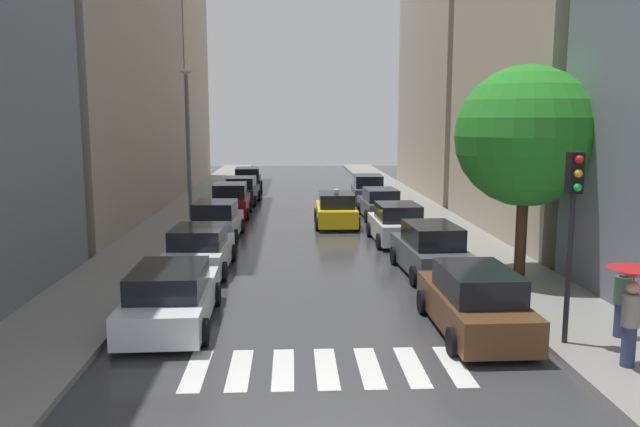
{
  "coord_description": "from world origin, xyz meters",
  "views": [
    {
      "loc": [
        -0.7,
        -8.96,
        5.16
      ],
      "look_at": [
        0.44,
        15.76,
        1.39
      ],
      "focal_mm": 35.02,
      "sensor_mm": 36.0,
      "label": 1
    }
  ],
  "objects": [
    {
      "name": "sidewalk_right",
      "position": [
        6.5,
        24.0,
        0.07
      ],
      "size": [
        3.0,
        72.0,
        0.15
      ],
      "primitive_type": "cube",
      "color": "gray",
      "rests_on": "ground"
    },
    {
      "name": "ground_plane",
      "position": [
        0.0,
        24.0,
        -0.02
      ],
      "size": [
        28.0,
        72.0,
        0.04
      ],
      "primitive_type": "cube",
      "color": "#38383A"
    },
    {
      "name": "parked_car_left_fifth",
      "position": [
        -3.75,
        29.37,
        0.77
      ],
      "size": [
        2.18,
        4.24,
        1.64
      ],
      "rotation": [
        0.0,
        0.0,
        1.53
      ],
      "color": "black",
      "rests_on": "ground"
    },
    {
      "name": "parked_car_left_second",
      "position": [
        -3.84,
        11.94,
        0.74
      ],
      "size": [
        2.19,
        4.28,
        1.57
      ],
      "rotation": [
        0.0,
        0.0,
        1.55
      ],
      "color": "silver",
      "rests_on": "ground"
    },
    {
      "name": "pedestrian_foreground",
      "position": [
        6.14,
        2.87,
        1.65
      ],
      "size": [
        1.03,
        1.03,
        2.05
      ],
      "rotation": [
        0.0,
        0.0,
        5.79
      ],
      "color": "navy",
      "rests_on": "sidewalk_right"
    },
    {
      "name": "traffic_light_right_corner",
      "position": [
        5.45,
        4.26,
        3.29
      ],
      "size": [
        0.3,
        0.42,
        4.3
      ],
      "color": "black",
      "rests_on": "sidewalk_right"
    },
    {
      "name": "parked_car_right_fifth",
      "position": [
        3.98,
        28.83,
        0.83
      ],
      "size": [
        2.21,
        4.49,
        1.78
      ],
      "rotation": [
        0.0,
        0.0,
        1.53
      ],
      "color": "#474C51",
      "rests_on": "ground"
    },
    {
      "name": "building_right_far",
      "position": [
        11.0,
        34.02,
        9.74
      ],
      "size": [
        6.0,
        15.71,
        19.48
      ],
      "primitive_type": "cube",
      "color": "#B2A38C",
      "rests_on": "ground"
    },
    {
      "name": "parked_car_right_third",
      "position": [
        3.71,
        16.62,
        0.78
      ],
      "size": [
        2.18,
        4.08,
        1.67
      ],
      "rotation": [
        0.0,
        0.0,
        1.59
      ],
      "color": "silver",
      "rests_on": "ground"
    },
    {
      "name": "parked_car_right_nearest",
      "position": [
        3.71,
        5.43,
        0.77
      ],
      "size": [
        2.06,
        4.61,
        1.64
      ],
      "rotation": [
        0.0,
        0.0,
        1.58
      ],
      "color": "brown",
      "rests_on": "ground"
    },
    {
      "name": "parked_car_right_second",
      "position": [
        3.91,
        11.19,
        0.8
      ],
      "size": [
        2.15,
        4.56,
        1.73
      ],
      "rotation": [
        0.0,
        0.0,
        1.62
      ],
      "color": "#474C51",
      "rests_on": "ground"
    },
    {
      "name": "parked_car_left_third",
      "position": [
        -3.98,
        17.84,
        0.77
      ],
      "size": [
        2.26,
        4.09,
        1.65
      ],
      "rotation": [
        0.0,
        0.0,
        1.53
      ],
      "color": "#B2B7BF",
      "rests_on": "ground"
    },
    {
      "name": "sidewalk_left",
      "position": [
        -6.5,
        24.0,
        0.07
      ],
      "size": [
        3.0,
        72.0,
        0.15
      ],
      "primitive_type": "cube",
      "color": "gray",
      "rests_on": "ground"
    },
    {
      "name": "parked_car_left_nearest",
      "position": [
        -3.75,
        6.35,
        0.73
      ],
      "size": [
        2.26,
        4.8,
        1.53
      ],
      "rotation": [
        0.0,
        0.0,
        1.59
      ],
      "color": "silver",
      "rests_on": "ground"
    },
    {
      "name": "building_left_far",
      "position": [
        -11.0,
        41.6,
        11.0
      ],
      "size": [
        6.0,
        12.27,
        21.99
      ],
      "primitive_type": "cube",
      "color": "#B2A38C",
      "rests_on": "ground"
    },
    {
      "name": "lamp_post_left",
      "position": [
        -5.55,
        20.9,
        4.35
      ],
      "size": [
        0.6,
        0.28,
        7.32
      ],
      "color": "#595B60",
      "rests_on": "sidewalk_left"
    },
    {
      "name": "parked_car_left_sixth",
      "position": [
        -3.83,
        35.62,
        0.8
      ],
      "size": [
        2.25,
        4.52,
        1.72
      ],
      "rotation": [
        0.0,
        0.0,
        1.61
      ],
      "color": "black",
      "rests_on": "ground"
    },
    {
      "name": "parked_car_left_fourth",
      "position": [
        -3.94,
        24.06,
        0.83
      ],
      "size": [
        2.14,
        4.24,
        1.79
      ],
      "rotation": [
        0.0,
        0.0,
        1.59
      ],
      "color": "maroon",
      "rests_on": "ground"
    },
    {
      "name": "pedestrian_near_tree",
      "position": [
        6.89,
        4.6,
        1.03
      ],
      "size": [
        0.36,
        0.36,
        1.68
      ],
      "rotation": [
        0.0,
        0.0,
        2.52
      ],
      "color": "navy",
      "rests_on": "sidewalk_right"
    },
    {
      "name": "street_tree_right",
      "position": [
        6.68,
        10.47,
        4.61
      ],
      "size": [
        4.43,
        4.43,
        6.69
      ],
      "color": "#513823",
      "rests_on": "sidewalk_right"
    },
    {
      "name": "parked_car_right_fourth",
      "position": [
        3.93,
        23.18,
        0.74
      ],
      "size": [
        2.14,
        4.35,
        1.57
      ],
      "rotation": [
        0.0,
        0.0,
        1.61
      ],
      "color": "#474C51",
      "rests_on": "ground"
    },
    {
      "name": "crosswalk_stripes",
      "position": [
        0.0,
        3.39,
        0.01
      ],
      "size": [
        5.85,
        2.2,
        0.01
      ],
      "color": "silver",
      "rests_on": "ground"
    },
    {
      "name": "taxi_midroad",
      "position": [
        1.46,
        20.96,
        0.76
      ],
      "size": [
        2.13,
        4.37,
        1.81
      ],
      "rotation": [
        0.0,
        0.0,
        1.55
      ],
      "color": "yellow",
      "rests_on": "ground"
    }
  ]
}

